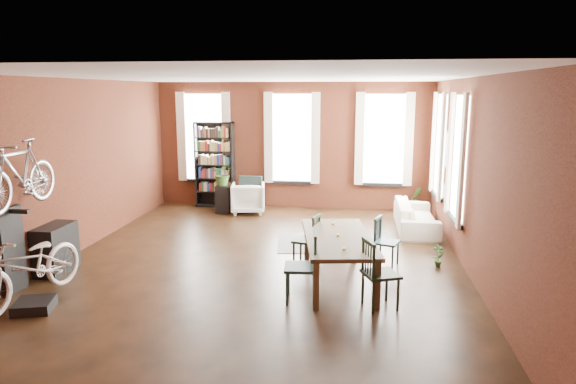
% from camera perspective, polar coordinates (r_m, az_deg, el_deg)
% --- Properties ---
extents(room, '(9.00, 9.04, 3.22)m').
position_cam_1_polar(room, '(9.24, -1.00, 5.97)').
color(room, black).
rests_on(room, ground).
extents(dining_table, '(1.34, 2.34, 0.75)m').
position_cam_1_polar(dining_table, '(8.14, 5.55, -7.48)').
color(dining_table, brown).
rests_on(dining_table, ground).
extents(dining_chair_a, '(0.50, 0.50, 1.02)m').
position_cam_1_polar(dining_chair_a, '(7.39, 1.46, -8.32)').
color(dining_chair_a, '#193837').
rests_on(dining_chair_a, ground).
extents(dining_chair_b, '(0.50, 0.50, 0.90)m').
position_cam_1_polar(dining_chair_b, '(8.88, 2.06, -5.36)').
color(dining_chair_b, black).
rests_on(dining_chair_b, ground).
extents(dining_chair_c, '(0.59, 0.59, 0.98)m').
position_cam_1_polar(dining_chair_c, '(7.29, 10.27, -8.93)').
color(dining_chair_c, black).
rests_on(dining_chair_c, ground).
extents(dining_chair_d, '(0.50, 0.50, 0.84)m').
position_cam_1_polar(dining_chair_d, '(9.02, 10.91, -5.48)').
color(dining_chair_d, '#183236').
rests_on(dining_chair_d, ground).
extents(bookshelf, '(1.00, 0.32, 2.20)m').
position_cam_1_polar(bookshelf, '(13.42, -8.14, 3.03)').
color(bookshelf, black).
rests_on(bookshelf, ground).
extents(white_armchair, '(0.91, 0.87, 0.82)m').
position_cam_1_polar(white_armchair, '(12.72, -4.45, -0.50)').
color(white_armchair, white).
rests_on(white_armchair, ground).
extents(cream_sofa, '(0.61, 2.08, 0.81)m').
position_cam_1_polar(cream_sofa, '(11.45, 14.07, -2.13)').
color(cream_sofa, beige).
rests_on(cream_sofa, ground).
extents(striped_rug, '(1.07, 1.54, 0.01)m').
position_cam_1_polar(striped_rug, '(10.28, 1.42, -5.62)').
color(striped_rug, black).
rests_on(striped_rug, ground).
extents(bike_trainer, '(0.60, 0.60, 0.14)m').
position_cam_1_polar(bike_trainer, '(8.04, -26.36, -11.22)').
color(bike_trainer, black).
rests_on(bike_trainer, ground).
extents(bike_wall_rack, '(0.16, 0.60, 1.30)m').
position_cam_1_polar(bike_wall_rack, '(8.68, -28.33, -5.73)').
color(bike_wall_rack, black).
rests_on(bike_wall_rack, ground).
extents(console_table, '(0.40, 0.80, 0.80)m').
position_cam_1_polar(console_table, '(9.39, -24.39, -5.76)').
color(console_table, black).
rests_on(console_table, ground).
extents(plant_stand, '(0.34, 0.34, 0.68)m').
position_cam_1_polar(plant_stand, '(12.79, -7.19, -0.81)').
color(plant_stand, black).
rests_on(plant_stand, ground).
extents(plant_by_sofa, '(0.56, 0.74, 0.29)m').
position_cam_1_polar(plant_by_sofa, '(13.15, 13.87, -1.58)').
color(plant_by_sofa, '#325823').
rests_on(plant_by_sofa, ground).
extents(plant_small, '(0.40, 0.45, 0.15)m').
position_cam_1_polar(plant_small, '(9.24, 16.30, -7.59)').
color(plant_small, '#2D5923').
rests_on(plant_small, ground).
extents(bicycle_floor, '(0.82, 1.10, 1.90)m').
position_cam_1_polar(bicycle_floor, '(7.73, -27.09, -4.19)').
color(bicycle_floor, silver).
rests_on(bicycle_floor, bike_trainer).
extents(bicycle_hung, '(0.47, 1.00, 1.66)m').
position_cam_1_polar(bicycle_hung, '(8.26, -27.86, 4.03)').
color(bicycle_hung, '#A5A8AD').
rests_on(bicycle_hung, bike_wall_rack).
extents(plant_on_stand, '(0.54, 0.60, 0.46)m').
position_cam_1_polar(plant_on_stand, '(12.72, -7.22, 1.73)').
color(plant_on_stand, '#325C24').
rests_on(plant_on_stand, plant_stand).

